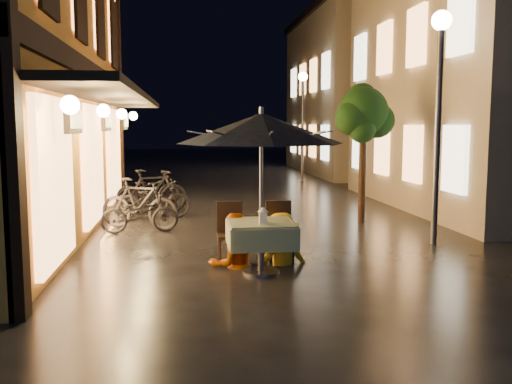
{
  "coord_description": "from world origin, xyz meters",
  "views": [
    {
      "loc": [
        -1.59,
        -7.94,
        2.2
      ],
      "look_at": [
        -0.48,
        0.9,
        1.15
      ],
      "focal_mm": 40.0,
      "sensor_mm": 36.0,
      "label": 1
    }
  ],
  "objects": [
    {
      "name": "streetlamp_near",
      "position": [
        3.0,
        2.0,
        2.92
      ],
      "size": [
        0.36,
        0.36,
        4.23
      ],
      "color": "#59595E",
      "rests_on": "ground"
    },
    {
      "name": "cafe_chair_right",
      "position": [
        -0.08,
        1.03,
        0.54
      ],
      "size": [
        0.42,
        0.42,
        0.97
      ],
      "color": "black",
      "rests_on": "ground"
    },
    {
      "name": "bicycle_0",
      "position": [
        -2.51,
        3.75,
        0.41
      ],
      "size": [
        1.59,
        0.7,
        0.81
      ],
      "primitive_type": "imported",
      "rotation": [
        0.0,
        0.0,
        1.67
      ],
      "color": "black",
      "rests_on": "ground"
    },
    {
      "name": "table_lantern",
      "position": [
        -0.48,
        0.08,
        0.92
      ],
      "size": [
        0.16,
        0.16,
        0.25
      ],
      "color": "white",
      "rests_on": "cafe_table"
    },
    {
      "name": "east_building_far",
      "position": [
        7.49,
        18.0,
        3.66
      ],
      "size": [
        7.3,
        10.3,
        7.3
      ],
      "color": "#A29A83",
      "rests_on": "ground"
    },
    {
      "name": "streetlamp_far",
      "position": [
        3.0,
        14.0,
        2.92
      ],
      "size": [
        0.36,
        0.36,
        4.23
      ],
      "color": "#59595E",
      "rests_on": "ground"
    },
    {
      "name": "patio_umbrella",
      "position": [
        -0.48,
        0.3,
        2.15
      ],
      "size": [
        2.45,
        2.45,
        2.46
      ],
      "color": "#59595E",
      "rests_on": "ground"
    },
    {
      "name": "street_tree",
      "position": [
        2.41,
        4.51,
        2.42
      ],
      "size": [
        1.43,
        1.2,
        3.15
      ],
      "color": "black",
      "rests_on": "ground"
    },
    {
      "name": "ground",
      "position": [
        0.0,
        0.0,
        0.0
      ],
      "size": [
        90.0,
        90.0,
        0.0
      ],
      "primitive_type": "plane",
      "color": "black",
      "rests_on": "ground"
    },
    {
      "name": "bicycle_1",
      "position": [
        -2.54,
        4.18,
        0.54
      ],
      "size": [
        1.86,
        1.23,
        1.09
      ],
      "primitive_type": "imported",
      "rotation": [
        0.0,
        0.0,
        1.14
      ],
      "color": "black",
      "rests_on": "ground"
    },
    {
      "name": "bicycle_3",
      "position": [
        -2.39,
        6.22,
        0.56
      ],
      "size": [
        1.91,
        1.25,
        1.12
      ],
      "primitive_type": "imported",
      "rotation": [
        0.0,
        0.0,
        2.0
      ],
      "color": "black",
      "rests_on": "ground"
    },
    {
      "name": "person_yellow",
      "position": [
        -0.07,
        0.87,
        0.79
      ],
      "size": [
        1.11,
        0.75,
        1.58
      ],
      "primitive_type": "imported",
      "rotation": [
        0.0,
        0.0,
        3.31
      ],
      "color": "gold",
      "rests_on": "ground"
    },
    {
      "name": "cafe_table",
      "position": [
        -0.48,
        0.3,
        0.59
      ],
      "size": [
        0.99,
        0.99,
        0.78
      ],
      "color": "#59595E",
      "rests_on": "ground"
    },
    {
      "name": "bicycle_2",
      "position": [
        -2.32,
        5.47,
        0.46
      ],
      "size": [
        1.84,
        0.96,
        0.92
      ],
      "primitive_type": "imported",
      "rotation": [
        0.0,
        0.0,
        1.78
      ],
      "color": "black",
      "rests_on": "ground"
    },
    {
      "name": "person_orange",
      "position": [
        -0.85,
        0.8,
        0.82
      ],
      "size": [
        0.95,
        0.84,
        1.63
      ],
      "primitive_type": "imported",
      "rotation": [
        0.0,
        0.0,
        3.48
      ],
      "color": "#B95003",
      "rests_on": "ground"
    },
    {
      "name": "bicycle_4",
      "position": [
        -2.58,
        7.69,
        0.46
      ],
      "size": [
        1.84,
        1.12,
        0.91
      ],
      "primitive_type": "imported",
      "rotation": [
        0.0,
        0.0,
        1.89
      ],
      "color": "black",
      "rests_on": "ground"
    },
    {
      "name": "cafe_chair_left",
      "position": [
        -0.88,
        1.03,
        0.54
      ],
      "size": [
        0.42,
        0.42,
        0.97
      ],
      "color": "black",
      "rests_on": "ground"
    }
  ]
}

